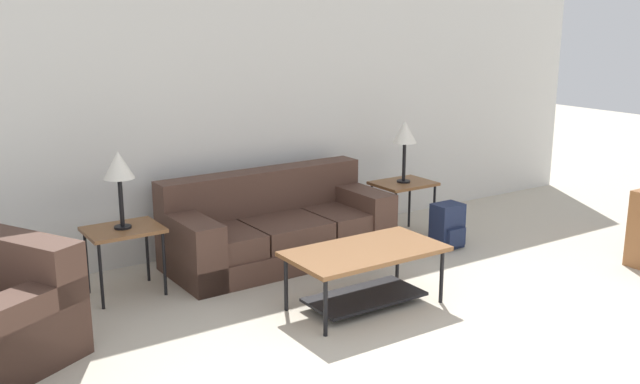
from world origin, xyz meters
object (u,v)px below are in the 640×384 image
Objects in this scene: side_table_left at (123,235)px; side_table_right at (403,187)px; backpack at (448,226)px; table_lamp_left at (119,168)px; table_lamp_right at (405,134)px; coffee_table at (365,264)px; couch at (277,229)px.

side_table_left and side_table_right have the same top height.
side_table_left reaches higher than backpack.
table_lamp_right is at bearing 0.00° from table_lamp_left.
side_table_right is 0.94× the size of table_lamp_left.
table_lamp_right reaches higher than side_table_left.
coffee_table is 1.97m from side_table_left.
coffee_table is at bearing -138.60° from side_table_right.
table_lamp_left is at bearing 180.00° from table_lamp_right.
side_table_left is 3.00m from table_lamp_right.
table_lamp_left is at bearing 169.76° from backpack.
table_lamp_right is (1.48, -0.06, 0.77)m from couch.
side_table_left is at bearing 169.76° from backpack.
backpack is (0.11, -0.55, -0.85)m from table_lamp_right.
side_table_right reaches higher than coffee_table.
side_table_left reaches higher than coffee_table.
coffee_table is at bearing -138.60° from table_lamp_right.
table_lamp_right is 1.02m from backpack.
table_lamp_left reaches higher than backpack.
side_table_left is 0.94× the size of table_lamp_right.
side_table_left is 1.00× the size of side_table_right.
couch is 1.49m from side_table_left.
table_lamp_left is 3.23m from backpack.
side_table_left is 0.56m from table_lamp_left.
coffee_table is 2.08m from table_lamp_right.
table_lamp_left reaches higher than side_table_left.
table_lamp_right is (2.95, 0.00, 0.00)m from table_lamp_left.
table_lamp_left is (-2.95, 0.00, 0.56)m from side_table_right.
table_lamp_left reaches higher than side_table_right.
table_lamp_right is at bearing -2.15° from couch.
table_lamp_right is 1.43× the size of backpack.
backpack is (1.59, -0.61, -0.08)m from couch.
side_table_right is at bearing 0.00° from table_lamp_left.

